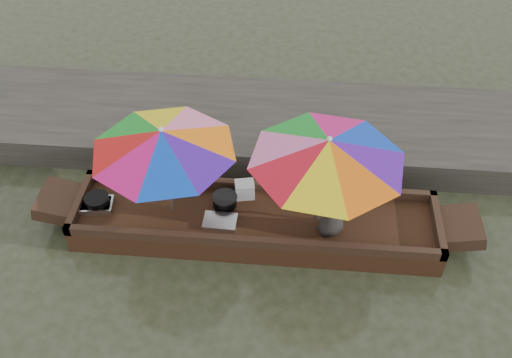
# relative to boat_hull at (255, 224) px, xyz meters

# --- Properties ---
(water) EXTENTS (80.00, 80.00, 0.00)m
(water) POSITION_rel_boat_hull_xyz_m (0.00, 0.00, -0.17)
(water) COLOR #292F1A
(water) RESTS_ON ground
(dock) EXTENTS (22.00, 2.20, 0.50)m
(dock) POSITION_rel_boat_hull_xyz_m (0.00, 2.20, 0.08)
(dock) COLOR #2D2B26
(dock) RESTS_ON ground
(boat_hull) EXTENTS (5.26, 1.20, 0.35)m
(boat_hull) POSITION_rel_boat_hull_xyz_m (0.00, 0.00, 0.00)
(boat_hull) COLOR black
(boat_hull) RESTS_ON water
(cooking_pot) EXTENTS (0.36, 0.36, 0.19)m
(cooking_pot) POSITION_rel_boat_hull_xyz_m (-2.31, -0.01, 0.27)
(cooking_pot) COLOR black
(cooking_pot) RESTS_ON boat_hull
(tray_crayfish) EXTENTS (0.51, 0.39, 0.09)m
(tray_crayfish) POSITION_rel_boat_hull_xyz_m (-2.33, -0.02, 0.22)
(tray_crayfish) COLOR silver
(tray_crayfish) RESTS_ON boat_hull
(tray_scallop) EXTENTS (0.48, 0.34, 0.06)m
(tray_scallop) POSITION_rel_boat_hull_xyz_m (-0.49, -0.17, 0.21)
(tray_scallop) COLOR silver
(tray_scallop) RESTS_ON boat_hull
(charcoal_grill) EXTENTS (0.35, 0.35, 0.16)m
(charcoal_grill) POSITION_rel_boat_hull_xyz_m (-0.47, 0.18, 0.26)
(charcoal_grill) COLOR black
(charcoal_grill) RESTS_ON boat_hull
(supply_bag) EXTENTS (0.32, 0.27, 0.26)m
(supply_bag) POSITION_rel_boat_hull_xyz_m (-0.19, 0.40, 0.30)
(supply_bag) COLOR silver
(supply_bag) RESTS_ON boat_hull
(vendor) EXTENTS (0.60, 0.57, 1.03)m
(vendor) POSITION_rel_boat_hull_xyz_m (1.06, -0.19, 0.69)
(vendor) COLOR #292522
(vendor) RESTS_ON boat_hull
(umbrella_bow) EXTENTS (2.22, 2.22, 1.55)m
(umbrella_bow) POSITION_rel_boat_hull_xyz_m (-1.21, 0.00, 0.95)
(umbrella_bow) COLOR orange
(umbrella_bow) RESTS_ON boat_hull
(umbrella_stern) EXTENTS (2.53, 2.53, 1.55)m
(umbrella_stern) POSITION_rel_boat_hull_xyz_m (0.93, 0.00, 0.95)
(umbrella_stern) COLOR blue
(umbrella_stern) RESTS_ON boat_hull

